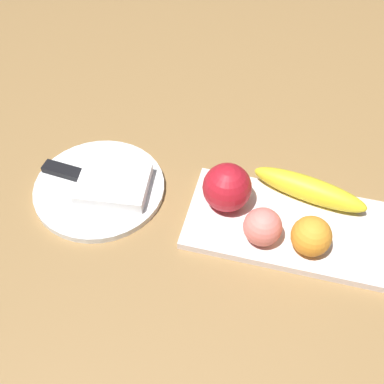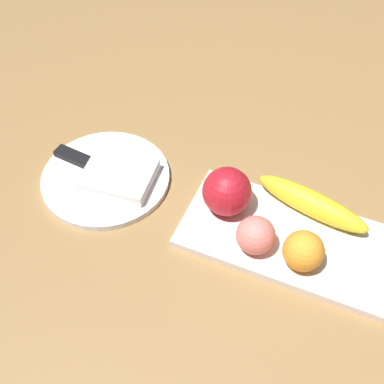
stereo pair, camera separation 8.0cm
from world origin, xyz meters
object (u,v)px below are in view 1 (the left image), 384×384
object	(u,v)px
orange_near_apple	(311,236)
peach	(263,227)
knife	(75,175)
folded_napkin	(114,185)
fruit_tray	(291,226)
banana	(309,189)
dinner_plate	(99,188)
apple	(227,187)

from	to	relation	value
orange_near_apple	peach	distance (m)	0.07
knife	folded_napkin	bearing A→B (deg)	-2.58
orange_near_apple	fruit_tray	bearing A→B (deg)	126.43
banana	folded_napkin	bearing A→B (deg)	-157.22
fruit_tray	folded_napkin	bearing A→B (deg)	180.00
banana	dinner_plate	distance (m)	0.36
apple	knife	xyz separation A→B (m)	(-0.27, -0.00, -0.04)
orange_near_apple	knife	xyz separation A→B (m)	(-0.41, 0.05, -0.03)
banana	orange_near_apple	size ratio (longest dim) A/B	3.10
orange_near_apple	dinner_plate	xyz separation A→B (m)	(-0.36, 0.04, -0.04)
peach	dinner_plate	bearing A→B (deg)	171.91
dinner_plate	orange_near_apple	bearing A→B (deg)	-6.40
apple	orange_near_apple	bearing A→B (deg)	-21.51
knife	peach	bearing A→B (deg)	-3.33
banana	dinner_plate	size ratio (longest dim) A/B	0.86
orange_near_apple	peach	bearing A→B (deg)	-179.73
apple	banana	world-z (taller)	apple
banana	peach	xyz separation A→B (m)	(-0.06, -0.10, 0.01)
banana	dinner_plate	bearing A→B (deg)	-158.07
fruit_tray	dinner_plate	size ratio (longest dim) A/B	1.50
banana	knife	world-z (taller)	banana
banana	orange_near_apple	xyz separation A→B (m)	(0.01, -0.10, 0.01)
fruit_tray	apple	bearing A→B (deg)	172.25
dinner_plate	folded_napkin	world-z (taller)	folded_napkin
dinner_plate	peach	bearing A→B (deg)	-8.09
dinner_plate	apple	bearing A→B (deg)	3.95
fruit_tray	orange_near_apple	bearing A→B (deg)	-53.57
dinner_plate	banana	bearing A→B (deg)	10.02
dinner_plate	folded_napkin	distance (m)	0.03
knife	apple	bearing A→B (deg)	6.38
fruit_tray	peach	bearing A→B (deg)	-136.89
apple	folded_napkin	distance (m)	0.19
fruit_tray	banana	distance (m)	0.07
fruit_tray	apple	world-z (taller)	apple
banana	knife	size ratio (longest dim) A/B	1.06
apple	banana	size ratio (longest dim) A/B	0.41
peach	dinner_plate	size ratio (longest dim) A/B	0.27
apple	peach	distance (m)	0.09
peach	folded_napkin	xyz separation A→B (m)	(-0.26, 0.04, -0.02)
banana	knife	xyz separation A→B (m)	(-0.40, -0.05, -0.02)
fruit_tray	apple	distance (m)	0.12
folded_napkin	knife	xyz separation A→B (m)	(-0.08, 0.01, -0.01)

